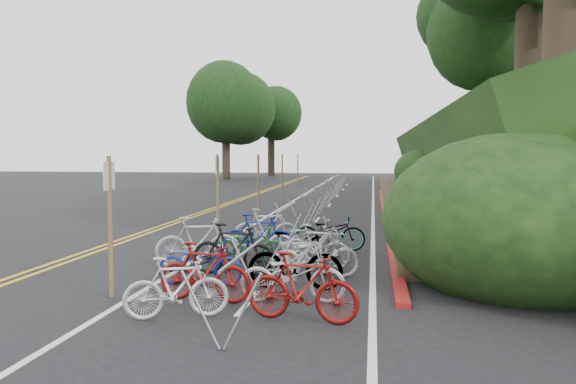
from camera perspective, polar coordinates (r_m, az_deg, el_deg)
ground at (r=12.57m, az=-16.07°, el=-7.86°), size 120.00×120.00×0.00m
road_markings at (r=21.89m, az=-3.42°, el=-2.68°), size 7.47×80.00×0.01m
red_curb at (r=23.31m, az=9.87°, el=-2.22°), size 0.25×28.00×0.10m
embankment at (r=31.19m, az=23.13°, el=3.71°), size 14.30×48.14×9.11m
bike_rack_front at (r=8.59m, az=-4.45°, el=-7.91°), size 1.09×2.82×1.06m
bike_racks_rest at (r=24.33m, az=3.47°, el=-0.00°), size 1.14×23.00×1.17m
signpost_near at (r=10.33m, az=-17.63°, el=-2.42°), size 0.08×0.40×2.50m
signposts_rest at (r=25.61m, az=-1.68°, el=1.49°), size 0.08×18.40×2.50m
bike_front at (r=12.68m, az=-9.13°, el=-5.04°), size 1.06×1.96×1.14m
bike_valet at (r=11.78m, az=-1.43°, el=-6.02°), size 3.08×8.32×1.09m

